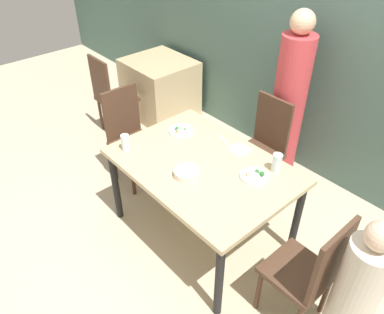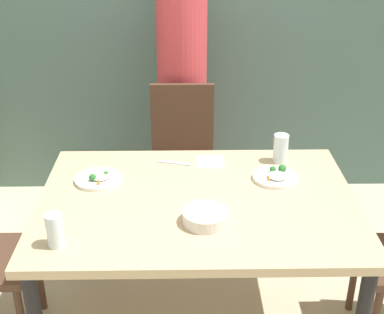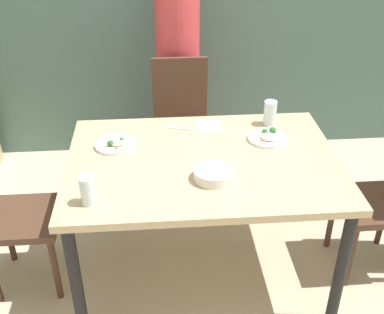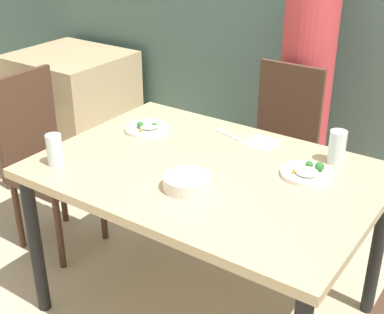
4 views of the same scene
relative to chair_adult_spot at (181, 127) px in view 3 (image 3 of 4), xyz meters
The scene contains 12 objects.
ground_plane 0.99m from the chair_adult_spot, 85.46° to the right, with size 10.00×10.00×0.00m, color beige.
dining_table 0.86m from the chair_adult_spot, 85.46° to the right, with size 1.42×0.99×0.77m.
chair_adult_spot is the anchor object (origin of this frame).
chair_empty_left 1.30m from the chair_adult_spot, 139.61° to the right, with size 0.40×0.40×0.98m.
person_adult 0.43m from the chair_adult_spot, 90.00° to the left, with size 0.31×0.31×1.71m.
bowl_curry 1.07m from the chair_adult_spot, 84.72° to the right, with size 0.19×0.19×0.05m.
plate_rice_adult 0.84m from the chair_adult_spot, 56.35° to the right, with size 0.22×0.22×0.06m.
plate_rice_child 0.82m from the chair_adult_spot, 120.55° to the right, with size 0.22×0.22×0.05m.
glass_water_tall 1.32m from the chair_adult_spot, 112.36° to the right, with size 0.07×0.07×0.14m.
glass_water_short 0.76m from the chair_adult_spot, 44.34° to the right, with size 0.07×0.07×0.15m.
napkin_folded 0.57m from the chair_adult_spot, 74.44° to the right, with size 0.14×0.14×0.01m.
fork_steel 0.56m from the chair_adult_spot, 94.72° to the right, with size 0.18×0.07×0.01m.
Camera 3 is at (-0.23, -2.12, 2.07)m, focal length 45.00 mm.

